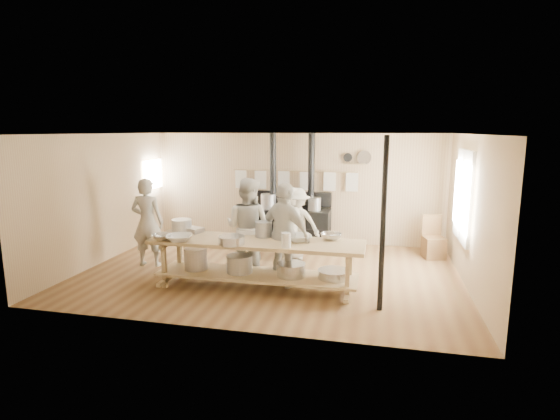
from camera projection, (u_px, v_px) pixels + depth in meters
The scene contains 24 objects.
ground at pixel (270, 272), 8.32m from camera, with size 7.00×7.00×0.00m, color brown.
room_shell at pixel (269, 188), 8.02m from camera, with size 7.00×7.00×7.00m.
window_right at pixel (464, 196), 7.87m from camera, with size 0.09×1.50×1.65m.
left_opening at pixel (153, 174), 10.70m from camera, with size 0.00×0.90×0.90m.
stove at pixel (291, 223), 10.26m from camera, with size 1.90×0.75×2.60m.
towel_rail at pixel (294, 177), 10.34m from camera, with size 3.00×0.04×0.47m.
back_wall_shelf at pixel (357, 160), 9.97m from camera, with size 0.63×0.14×0.32m.
prep_table at pixel (256, 259), 7.36m from camera, with size 3.60×0.90×0.85m.
support_post at pixel (383, 226), 6.34m from camera, with size 0.08×0.08×2.60m, color black.
cook_far_left at pixel (147, 222), 8.59m from camera, with size 0.64×0.42×1.76m, color beige.
cook_left at pixel (248, 228), 7.97m from camera, with size 0.89×0.69×1.83m, color beige.
cook_center at pixel (290, 223), 9.03m from camera, with size 0.75×0.49×1.54m, color beige.
cook_right at pixel (285, 235), 7.43m from camera, with size 1.06×0.44×1.81m, color beige.
cook_by_window at pixel (297, 224), 9.05m from camera, with size 0.97×0.56×1.50m, color beige.
chair at pixel (433, 245), 9.22m from camera, with size 0.51×0.51×0.90m.
bowl_white_a at pixel (179, 238), 7.24m from camera, with size 0.43×0.43×0.11m, color white.
bowl_steel_a at pixel (162, 237), 7.31m from camera, with size 0.32×0.32×0.10m, color silver.
bowl_white_b at pixel (298, 238), 7.25m from camera, with size 0.44×0.44×0.11m, color white.
bowl_steel_b at pixel (331, 236), 7.34m from camera, with size 0.35×0.35×0.11m, color silver.
roasting_pan at pixel (192, 230), 7.89m from camera, with size 0.38×0.26×0.09m, color #B2B2B7.
mixing_bowl_large at pixel (232, 240), 7.04m from camera, with size 0.42×0.42×0.13m, color silver.
bucket_galv at pixel (263, 229), 7.53m from camera, with size 0.29×0.29×0.27m, color gray.
deep_bowl_enamel at pixel (182, 225), 7.92m from camera, with size 0.36×0.36×0.22m, color white.
pitcher at pixel (286, 240), 6.84m from camera, with size 0.15×0.15×0.23m, color white.
Camera 1 is at (1.96, -7.72, 2.67)m, focal length 28.00 mm.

